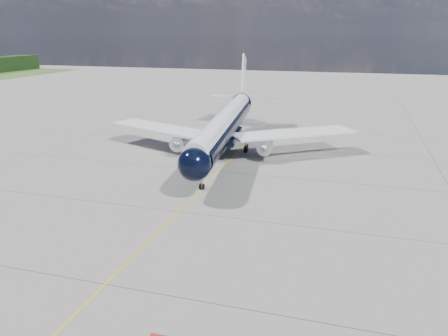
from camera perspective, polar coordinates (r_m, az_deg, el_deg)
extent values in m
plane|color=gray|center=(66.01, 0.56, 0.83)|extent=(320.00, 320.00, 0.00)
cube|color=#E19D0B|center=(61.43, -0.72, -0.44)|extent=(0.16, 160.00, 0.01)
cylinder|color=black|center=(69.53, 0.07, 5.38)|extent=(8.61, 39.47, 3.93)
sphere|color=black|center=(49.88, -3.88, 0.49)|extent=(4.37, 4.37, 3.93)
cone|color=black|center=(93.08, 2.58, 8.82)|extent=(4.77, 7.65, 3.93)
cylinder|color=white|center=(69.33, 0.07, 6.17)|extent=(7.99, 41.42, 3.06)
cube|color=black|center=(49.53, -3.94, 1.05)|extent=(2.61, 1.53, 0.57)
cube|color=white|center=(73.72, -8.11, 5.16)|extent=(20.38, 11.97, 0.33)
cube|color=white|center=(70.32, 9.06, 4.52)|extent=(19.24, 15.59, 0.33)
cube|color=black|center=(69.84, 0.07, 4.22)|extent=(5.55, 10.78, 1.03)
cylinder|color=#B4B4BC|center=(69.45, -5.70, 3.48)|extent=(2.87, 5.00, 2.32)
cylinder|color=#B4B4BC|center=(67.23, 5.44, 3.03)|extent=(2.87, 5.00, 2.32)
sphere|color=gray|center=(67.42, -6.18, 3.05)|extent=(1.27, 1.27, 1.14)
sphere|color=gray|center=(65.14, 5.29, 2.56)|extent=(1.27, 1.27, 1.14)
cube|color=white|center=(69.46, -5.68, 4.15)|extent=(0.62, 3.31, 1.14)
cube|color=white|center=(67.24, 5.47, 3.71)|extent=(0.62, 3.31, 1.14)
cube|color=white|center=(91.93, 2.59, 12.02)|extent=(1.11, 6.55, 8.81)
cube|color=white|center=(92.96, 2.59, 9.32)|extent=(13.74, 4.89, 0.23)
cylinder|color=gray|center=(54.17, -2.93, -1.50)|extent=(0.21, 0.21, 2.17)
cylinder|color=black|center=(54.52, -3.13, -2.41)|extent=(0.27, 0.74, 0.72)
cylinder|color=black|center=(54.44, -2.70, -2.44)|extent=(0.27, 0.74, 0.72)
cylinder|color=gray|center=(72.27, -2.32, 3.43)|extent=(0.30, 0.30, 1.96)
cylinder|color=gray|center=(71.23, 2.90, 3.22)|extent=(0.30, 0.30, 1.96)
cylinder|color=black|center=(71.94, -2.40, 2.69)|extent=(0.60, 1.18, 1.14)
cylinder|color=black|center=(73.02, -2.22, 2.91)|extent=(0.60, 1.18, 1.14)
cylinder|color=black|center=(70.90, 2.84, 2.46)|extent=(0.60, 1.18, 1.14)
cylinder|color=black|center=(71.99, 2.95, 2.69)|extent=(0.60, 1.18, 1.14)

